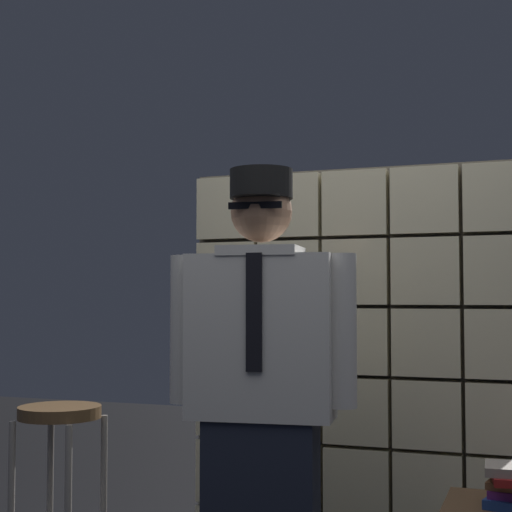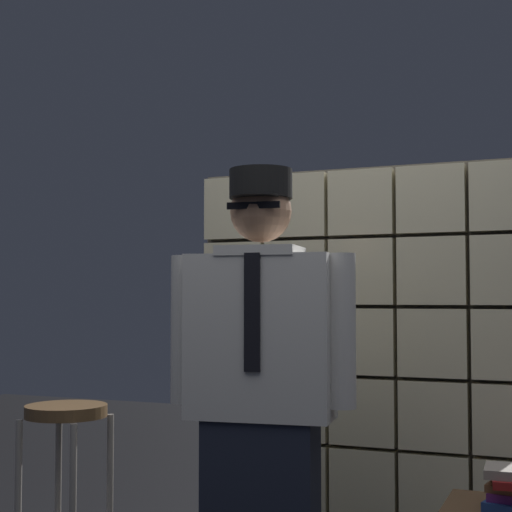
# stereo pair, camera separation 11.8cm
# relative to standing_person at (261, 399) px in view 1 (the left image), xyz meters

# --- Properties ---
(glass_block_wall) EXTENTS (1.55, 0.10, 1.85)m
(glass_block_wall) POSITION_rel_standing_person_xyz_m (0.17, 0.78, 0.01)
(glass_block_wall) COLOR beige
(glass_block_wall) RESTS_ON ground
(standing_person) EXTENTS (0.68, 0.32, 1.71)m
(standing_person) POSITION_rel_standing_person_xyz_m (0.00, 0.00, 0.00)
(standing_person) COLOR #1E2333
(standing_person) RESTS_ON ground
(bar_stool) EXTENTS (0.34, 0.34, 0.80)m
(bar_stool) POSITION_rel_standing_person_xyz_m (-0.94, 0.16, -0.30)
(bar_stool) COLOR brown
(bar_stool) RESTS_ON ground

